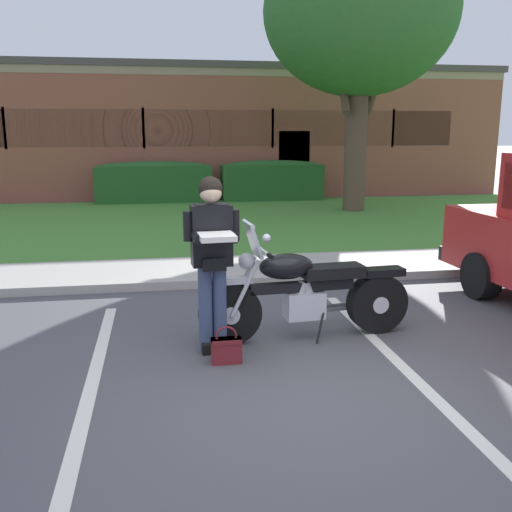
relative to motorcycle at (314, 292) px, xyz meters
name	(u,v)px	position (x,y,z in m)	size (l,w,h in m)	color
ground_plane	(308,381)	(-0.32, -1.05, -0.49)	(140.00, 140.00, 0.00)	#4C4C51
curb_strip	(250,281)	(-0.32, 2.16, -0.43)	(60.00, 0.20, 0.12)	#ADA89E
concrete_walk	(242,268)	(-0.32, 3.01, -0.45)	(60.00, 1.50, 0.08)	#ADA89E
grass_lawn	(213,221)	(-0.32, 7.80, -0.46)	(60.00, 8.07, 0.06)	#478433
stall_stripe_0	(91,386)	(-2.16, -0.85, -0.49)	(0.12, 4.40, 0.01)	silver
stall_stripe_1	(400,364)	(0.61, -0.85, -0.49)	(0.12, 4.40, 0.01)	silver
motorcycle	(314,292)	(0.00, 0.00, 0.00)	(2.24, 0.82, 1.26)	black
rider_person	(212,251)	(-1.06, -0.21, 0.52)	(0.53, 0.60, 1.70)	black
handbag	(226,348)	(-0.97, -0.54, -0.34)	(0.28, 0.13, 0.36)	maroon
shade_tree	(360,13)	(3.50, 8.94, 4.46)	(4.80, 4.80, 7.02)	brown
hedge_left	(154,182)	(-1.68, 11.67, 0.16)	(3.36, 0.90, 1.24)	#235623
hedge_center_left	(272,180)	(1.84, 11.67, 0.16)	(3.05, 0.90, 1.24)	#235623
brick_building	(146,131)	(-1.94, 17.05, 1.60)	(23.48, 9.32, 4.17)	#93513D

